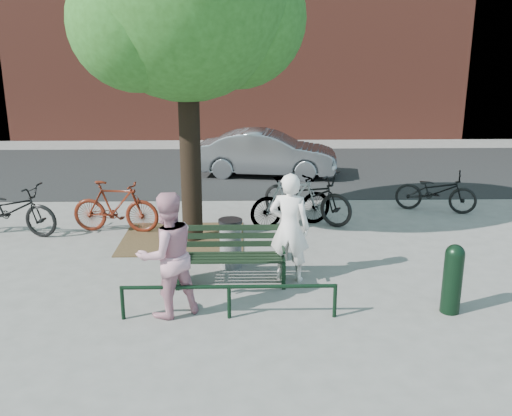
{
  "coord_description": "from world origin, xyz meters",
  "views": [
    {
      "loc": [
        0.22,
        -8.55,
        3.78
      ],
      "look_at": [
        0.43,
        1.0,
        0.98
      ],
      "focal_mm": 40.0,
      "sensor_mm": 36.0,
      "label": 1
    }
  ],
  "objects_px": {
    "park_bench": "(231,254)",
    "bicycle_c": "(307,196)",
    "litter_bin": "(231,243)",
    "bollard": "(453,276)",
    "person_right": "(167,255)",
    "parked_car": "(267,153)",
    "person_left": "(289,228)"
  },
  "relations": [
    {
      "from": "park_bench",
      "to": "person_left",
      "type": "bearing_deg",
      "value": 4.28
    },
    {
      "from": "park_bench",
      "to": "parked_car",
      "type": "relative_size",
      "value": 0.43
    },
    {
      "from": "park_bench",
      "to": "person_right",
      "type": "distance_m",
      "value": 1.48
    },
    {
      "from": "park_bench",
      "to": "bollard",
      "type": "relative_size",
      "value": 1.68
    },
    {
      "from": "person_left",
      "to": "bollard",
      "type": "bearing_deg",
      "value": 165.61
    },
    {
      "from": "bicycle_c",
      "to": "parked_car",
      "type": "relative_size",
      "value": 0.54
    },
    {
      "from": "person_left",
      "to": "bollard",
      "type": "relative_size",
      "value": 1.74
    },
    {
      "from": "litter_bin",
      "to": "person_right",
      "type": "bearing_deg",
      "value": -115.18
    },
    {
      "from": "park_bench",
      "to": "bicycle_c",
      "type": "distance_m",
      "value": 3.62
    },
    {
      "from": "person_left",
      "to": "bollard",
      "type": "xyz_separation_m",
      "value": [
        2.25,
        -1.23,
        -0.34
      ]
    },
    {
      "from": "litter_bin",
      "to": "bollard",
      "type": "bearing_deg",
      "value": -29.62
    },
    {
      "from": "park_bench",
      "to": "parked_car",
      "type": "xyz_separation_m",
      "value": [
        0.9,
        7.64,
        0.18
      ]
    },
    {
      "from": "person_left",
      "to": "litter_bin",
      "type": "distance_m",
      "value": 1.23
    },
    {
      "from": "bollard",
      "to": "litter_bin",
      "type": "xyz_separation_m",
      "value": [
        -3.22,
        1.83,
        -0.12
      ]
    },
    {
      "from": "bicycle_c",
      "to": "parked_car",
      "type": "height_order",
      "value": "parked_car"
    },
    {
      "from": "person_right",
      "to": "bollard",
      "type": "distance_m",
      "value": 4.08
    },
    {
      "from": "parked_car",
      "to": "bicycle_c",
      "type": "bearing_deg",
      "value": -162.8
    },
    {
      "from": "person_right",
      "to": "litter_bin",
      "type": "height_order",
      "value": "person_right"
    },
    {
      "from": "park_bench",
      "to": "person_right",
      "type": "bearing_deg",
      "value": -127.42
    },
    {
      "from": "person_right",
      "to": "litter_bin",
      "type": "distance_m",
      "value": 2.05
    },
    {
      "from": "person_right",
      "to": "bicycle_c",
      "type": "bearing_deg",
      "value": -149.63
    },
    {
      "from": "parked_car",
      "to": "person_left",
      "type": "bearing_deg",
      "value": -171.26
    },
    {
      "from": "bollard",
      "to": "parked_car",
      "type": "distance_m",
      "value": 9.09
    },
    {
      "from": "bicycle_c",
      "to": "person_right",
      "type": "bearing_deg",
      "value": -174.35
    },
    {
      "from": "litter_bin",
      "to": "parked_car",
      "type": "height_order",
      "value": "parked_car"
    },
    {
      "from": "park_bench",
      "to": "litter_bin",
      "type": "height_order",
      "value": "park_bench"
    },
    {
      "from": "person_left",
      "to": "litter_bin",
      "type": "height_order",
      "value": "person_left"
    },
    {
      "from": "person_right",
      "to": "bollard",
      "type": "xyz_separation_m",
      "value": [
        4.06,
        -0.03,
        -0.35
      ]
    },
    {
      "from": "person_right",
      "to": "litter_bin",
      "type": "bearing_deg",
      "value": -145.59
    },
    {
      "from": "litter_bin",
      "to": "bicycle_c",
      "type": "height_order",
      "value": "bicycle_c"
    },
    {
      "from": "person_left",
      "to": "person_right",
      "type": "bearing_deg",
      "value": 47.73
    },
    {
      "from": "person_right",
      "to": "bollard",
      "type": "height_order",
      "value": "person_right"
    }
  ]
}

